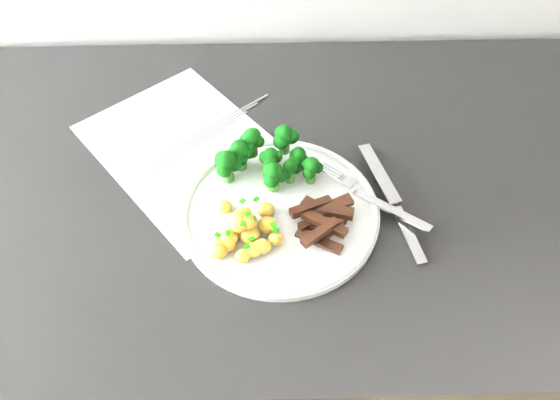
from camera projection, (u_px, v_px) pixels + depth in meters
name	position (u px, v px, depth m)	size (l,w,h in m)	color
counter	(284.00, 333.00, 1.11)	(2.43, 0.61, 0.91)	black
recipe_paper	(189.00, 150.00, 0.80)	(0.36, 0.37, 0.00)	silver
plate	(280.00, 211.00, 0.72)	(0.25, 0.25, 0.01)	white
broccoli	(265.00, 156.00, 0.74)	(0.14, 0.09, 0.06)	#326A21
potatoes	(246.00, 231.00, 0.68)	(0.09, 0.09, 0.04)	gold
beef_strips	(324.00, 219.00, 0.70)	(0.08, 0.09, 0.03)	black
fork	(376.00, 200.00, 0.72)	(0.13, 0.12, 0.02)	#BBBBC0
knife	(398.00, 215.00, 0.71)	(0.06, 0.20, 0.02)	#BBBBC0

